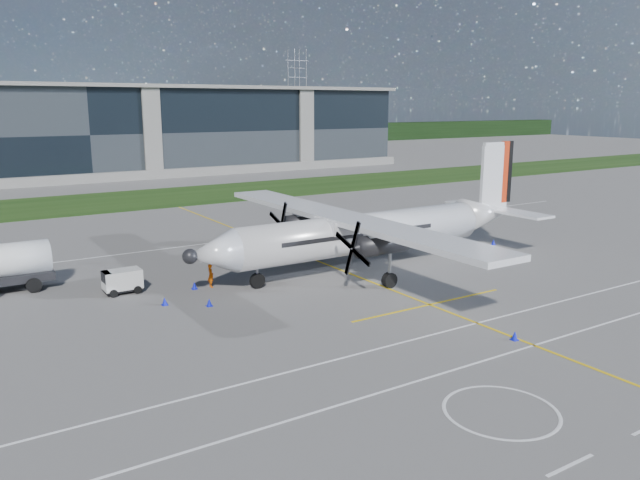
{
  "coord_description": "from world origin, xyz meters",
  "views": [
    {
      "loc": [
        -22.83,
        -33.79,
        12.3
      ],
      "look_at": [
        1.05,
        3.76,
        2.59
      ],
      "focal_mm": 35.0,
      "sensor_mm": 36.0,
      "label": 1
    }
  ],
  "objects_px": {
    "baggage_tug": "(122,282)",
    "turboprop_aircraft": "(374,209)",
    "pylon_east": "(297,96)",
    "safety_cone_portwing": "(515,336)",
    "safety_cone_nose_port": "(209,302)",
    "safety_cone_tail": "(493,242)",
    "safety_cone_stbdwing": "(256,235)",
    "ground_crew_person": "(211,274)",
    "safety_cone_nose_stbd": "(194,286)",
    "safety_cone_fwd": "(165,301)"
  },
  "relations": [
    {
      "from": "baggage_tug",
      "to": "ground_crew_person",
      "type": "height_order",
      "value": "ground_crew_person"
    },
    {
      "from": "safety_cone_portwing",
      "to": "safety_cone_stbdwing",
      "type": "bearing_deg",
      "value": 89.84
    },
    {
      "from": "safety_cone_fwd",
      "to": "safety_cone_nose_stbd",
      "type": "bearing_deg",
      "value": 38.62
    },
    {
      "from": "baggage_tug",
      "to": "ground_crew_person",
      "type": "xyz_separation_m",
      "value": [
        5.49,
        -1.89,
        0.16
      ]
    },
    {
      "from": "pylon_east",
      "to": "safety_cone_nose_stbd",
      "type": "distance_m",
      "value": 172.89
    },
    {
      "from": "baggage_tug",
      "to": "safety_cone_portwing",
      "type": "height_order",
      "value": "baggage_tug"
    },
    {
      "from": "baggage_tug",
      "to": "safety_cone_portwing",
      "type": "bearing_deg",
      "value": -52.33
    },
    {
      "from": "safety_cone_portwing",
      "to": "safety_cone_tail",
      "type": "height_order",
      "value": "same"
    },
    {
      "from": "turboprop_aircraft",
      "to": "safety_cone_tail",
      "type": "distance_m",
      "value": 14.68
    },
    {
      "from": "safety_cone_nose_port",
      "to": "safety_cone_nose_stbd",
      "type": "height_order",
      "value": "same"
    },
    {
      "from": "ground_crew_person",
      "to": "pylon_east",
      "type": "bearing_deg",
      "value": -30.52
    },
    {
      "from": "safety_cone_tail",
      "to": "safety_cone_stbdwing",
      "type": "xyz_separation_m",
      "value": [
        -16.58,
        14.14,
        0.0
      ]
    },
    {
      "from": "pylon_east",
      "to": "safety_cone_tail",
      "type": "relative_size",
      "value": 60.0
    },
    {
      "from": "turboprop_aircraft",
      "to": "safety_cone_portwing",
      "type": "distance_m",
      "value": 16.76
    },
    {
      "from": "turboprop_aircraft",
      "to": "safety_cone_nose_port",
      "type": "distance_m",
      "value": 14.97
    },
    {
      "from": "pylon_east",
      "to": "baggage_tug",
      "type": "relative_size",
      "value": 11.51
    },
    {
      "from": "safety_cone_nose_port",
      "to": "safety_cone_tail",
      "type": "bearing_deg",
      "value": 5.23
    },
    {
      "from": "pylon_east",
      "to": "safety_cone_nose_port",
      "type": "bearing_deg",
      "value": -122.21
    },
    {
      "from": "baggage_tug",
      "to": "turboprop_aircraft",
      "type": "bearing_deg",
      "value": -12.1
    },
    {
      "from": "safety_cone_nose_port",
      "to": "safety_cone_stbdwing",
      "type": "bearing_deg",
      "value": 55.23
    },
    {
      "from": "safety_cone_nose_port",
      "to": "safety_cone_stbdwing",
      "type": "distance_m",
      "value": 20.36
    },
    {
      "from": "pylon_east",
      "to": "turboprop_aircraft",
      "type": "xyz_separation_m",
      "value": [
        -79.59,
        -146.97,
        -10.38
      ]
    },
    {
      "from": "ground_crew_person",
      "to": "safety_cone_nose_stbd",
      "type": "distance_m",
      "value": 1.35
    },
    {
      "from": "safety_cone_tail",
      "to": "safety_cone_nose_stbd",
      "type": "xyz_separation_m",
      "value": [
        -27.62,
        1.39,
        0.0
      ]
    },
    {
      "from": "safety_cone_stbdwing",
      "to": "safety_cone_nose_stbd",
      "type": "bearing_deg",
      "value": -130.89
    },
    {
      "from": "ground_crew_person",
      "to": "safety_cone_portwing",
      "type": "height_order",
      "value": "ground_crew_person"
    },
    {
      "from": "turboprop_aircraft",
      "to": "ground_crew_person",
      "type": "height_order",
      "value": "turboprop_aircraft"
    },
    {
      "from": "safety_cone_portwing",
      "to": "safety_cone_nose_stbd",
      "type": "height_order",
      "value": "same"
    },
    {
      "from": "safety_cone_nose_stbd",
      "to": "turboprop_aircraft",
      "type": "bearing_deg",
      "value": -8.77
    },
    {
      "from": "pylon_east",
      "to": "safety_cone_nose_port",
      "type": "relative_size",
      "value": 60.0
    },
    {
      "from": "ground_crew_person",
      "to": "safety_cone_stbdwing",
      "type": "bearing_deg",
      "value": -35.61
    },
    {
      "from": "ground_crew_person",
      "to": "safety_cone_fwd",
      "type": "relative_size",
      "value": 3.75
    },
    {
      "from": "safety_cone_portwing",
      "to": "safety_cone_nose_port",
      "type": "height_order",
      "value": "same"
    },
    {
      "from": "pylon_east",
      "to": "safety_cone_portwing",
      "type": "relative_size",
      "value": 60.0
    },
    {
      "from": "safety_cone_stbdwing",
      "to": "safety_cone_portwing",
      "type": "bearing_deg",
      "value": -90.16
    },
    {
      "from": "ground_crew_person",
      "to": "safety_cone_nose_port",
      "type": "xyz_separation_m",
      "value": [
        -1.72,
        -3.83,
        -0.69
      ]
    },
    {
      "from": "pylon_east",
      "to": "safety_cone_portwing",
      "type": "bearing_deg",
      "value": -116.79
    },
    {
      "from": "safety_cone_portwing",
      "to": "safety_cone_nose_port",
      "type": "bearing_deg",
      "value": 129.29
    },
    {
      "from": "safety_cone_tail",
      "to": "safety_cone_stbdwing",
      "type": "distance_m",
      "value": 21.79
    },
    {
      "from": "turboprop_aircraft",
      "to": "safety_cone_portwing",
      "type": "bearing_deg",
      "value": -99.49
    },
    {
      "from": "safety_cone_portwing",
      "to": "safety_cone_stbdwing",
      "type": "xyz_separation_m",
      "value": [
        0.09,
        30.81,
        0.0
      ]
    },
    {
      "from": "pylon_east",
      "to": "safety_cone_tail",
      "type": "distance_m",
      "value": 160.97
    },
    {
      "from": "safety_cone_portwing",
      "to": "safety_cone_tail",
      "type": "xyz_separation_m",
      "value": [
        16.67,
        16.66,
        0.0
      ]
    },
    {
      "from": "turboprop_aircraft",
      "to": "safety_cone_tail",
      "type": "height_order",
      "value": "turboprop_aircraft"
    },
    {
      "from": "turboprop_aircraft",
      "to": "ground_crew_person",
      "type": "relative_size",
      "value": 16.39
    },
    {
      "from": "ground_crew_person",
      "to": "safety_cone_tail",
      "type": "height_order",
      "value": "ground_crew_person"
    },
    {
      "from": "pylon_east",
      "to": "safety_cone_fwd",
      "type": "bearing_deg",
      "value": -123.14
    },
    {
      "from": "safety_cone_tail",
      "to": "safety_cone_stbdwing",
      "type": "bearing_deg",
      "value": 139.54
    },
    {
      "from": "safety_cone_portwing",
      "to": "safety_cone_fwd",
      "type": "bearing_deg",
      "value": 131.16
    },
    {
      "from": "pylon_east",
      "to": "ground_crew_person",
      "type": "height_order",
      "value": "pylon_east"
    }
  ]
}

